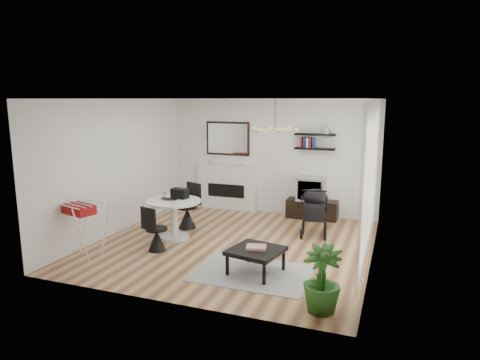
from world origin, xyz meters
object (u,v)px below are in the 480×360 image
(drying_rack, at_px, (83,228))
(potted_plant, at_px, (322,279))
(stroller, at_px, (315,213))
(fireplace, at_px, (227,182))
(tv_console, at_px, (312,209))
(crt_tv, at_px, (311,189))
(dining_table, at_px, (174,213))
(coffee_table, at_px, (256,252))

(drying_rack, height_order, potted_plant, drying_rack)
(stroller, bearing_deg, drying_rack, -151.51)
(fireplace, relative_size, potted_plant, 2.45)
(tv_console, distance_m, crt_tv, 0.48)
(potted_plant, bearing_deg, tv_console, 102.48)
(dining_table, distance_m, coffee_table, 2.30)
(tv_console, xyz_separation_m, dining_table, (-2.25, -2.37, 0.29))
(crt_tv, relative_size, coffee_table, 0.69)
(dining_table, relative_size, stroller, 1.03)
(drying_rack, height_order, coffee_table, drying_rack)
(fireplace, height_order, dining_table, fireplace)
(coffee_table, bearing_deg, crt_tv, 86.84)
(stroller, bearing_deg, tv_console, 94.40)
(stroller, distance_m, coffee_table, 2.35)
(stroller, height_order, potted_plant, stroller)
(dining_table, bearing_deg, crt_tv, 46.72)
(dining_table, distance_m, stroller, 2.80)
(stroller, distance_m, potted_plant, 3.25)
(tv_console, distance_m, stroller, 1.19)
(tv_console, bearing_deg, fireplace, 176.41)
(crt_tv, bearing_deg, coffee_table, -93.16)
(tv_console, xyz_separation_m, drying_rack, (-3.23, -3.79, 0.29))
(drying_rack, distance_m, potted_plant, 4.22)
(coffee_table, height_order, potted_plant, potted_plant)
(stroller, bearing_deg, coffee_table, -110.52)
(crt_tv, distance_m, drying_rack, 4.96)
(dining_table, distance_m, drying_rack, 1.73)
(drying_rack, xyz_separation_m, stroller, (3.50, 2.65, -0.07))
(drying_rack, xyz_separation_m, potted_plant, (4.19, -0.52, -0.07))
(stroller, xyz_separation_m, coffee_table, (-0.48, -2.30, -0.08))
(drying_rack, bearing_deg, potted_plant, 9.43)
(dining_table, bearing_deg, coffee_table, -27.71)
(fireplace, distance_m, crt_tv, 2.13)
(stroller, bearing_deg, dining_table, -162.66)
(crt_tv, relative_size, drying_rack, 0.63)
(dining_table, bearing_deg, stroller, 26.04)
(coffee_table, bearing_deg, fireplace, 118.45)
(crt_tv, xyz_separation_m, potted_plant, (0.98, -4.31, -0.26))
(crt_tv, bearing_deg, stroller, -75.57)
(drying_rack, xyz_separation_m, coffee_table, (3.01, 0.35, -0.15))
(coffee_table, bearing_deg, dining_table, 152.29)
(dining_table, xyz_separation_m, potted_plant, (3.21, -1.94, -0.07))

